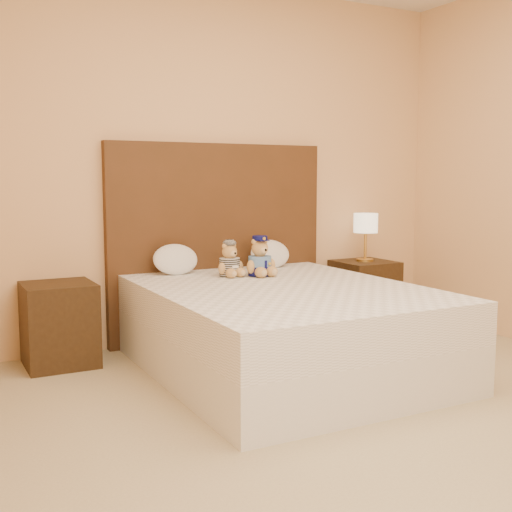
{
  "coord_description": "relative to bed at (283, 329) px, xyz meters",
  "views": [
    {
      "loc": [
        -2.03,
        -2.29,
        1.22
      ],
      "look_at": [
        -0.07,
        1.45,
        0.72
      ],
      "focal_mm": 45.0,
      "sensor_mm": 36.0,
      "label": 1
    }
  ],
  "objects": [
    {
      "name": "bed",
      "position": [
        0.0,
        0.0,
        0.0
      ],
      "size": [
        1.6,
        2.0,
        0.55
      ],
      "color": "white",
      "rests_on": "ground"
    },
    {
      "name": "room_walls",
      "position": [
        0.0,
        -0.74,
        1.53
      ],
      "size": [
        4.04,
        4.52,
        2.72
      ],
      "color": "#ECB880",
      "rests_on": "ground"
    },
    {
      "name": "pillow_right",
      "position": [
        0.36,
        0.83,
        0.39
      ],
      "size": [
        0.33,
        0.21,
        0.23
      ],
      "primitive_type": "ellipsoid",
      "color": "white",
      "rests_on": "bed"
    },
    {
      "name": "ground",
      "position": [
        0.0,
        -1.2,
        -0.28
      ],
      "size": [
        4.0,
        4.5,
        0.0
      ],
      "primitive_type": "cube",
      "color": "#BFAF88",
      "rests_on": "ground"
    },
    {
      "name": "nightstand_left",
      "position": [
        -1.25,
        0.8,
        -0.0
      ],
      "size": [
        0.45,
        0.45,
        0.55
      ],
      "primitive_type": "cube",
      "color": "#342210",
      "rests_on": "ground"
    },
    {
      "name": "teddy_prisoner",
      "position": [
        -0.12,
        0.55,
        0.4
      ],
      "size": [
        0.25,
        0.25,
        0.24
      ],
      "primitive_type": null,
      "rotation": [
        0.0,
        0.0,
        0.2
      ],
      "color": "tan",
      "rests_on": "bed"
    },
    {
      "name": "headboard",
      "position": [
        0.0,
        1.01,
        0.47
      ],
      "size": [
        1.75,
        0.08,
        1.5
      ],
      "primitive_type": "cube",
      "color": "#4B2B16",
      "rests_on": "ground"
    },
    {
      "name": "nightstand_right",
      "position": [
        1.25,
        0.8,
        -0.0
      ],
      "size": [
        0.45,
        0.45,
        0.55
      ],
      "primitive_type": "cube",
      "color": "#342210",
      "rests_on": "ground"
    },
    {
      "name": "lamp",
      "position": [
        1.25,
        0.8,
        0.57
      ],
      "size": [
        0.2,
        0.2,
        0.4
      ],
      "color": "gold",
      "rests_on": "nightstand_right"
    },
    {
      "name": "pillow_left",
      "position": [
        -0.42,
        0.83,
        0.39
      ],
      "size": [
        0.34,
        0.22,
        0.24
      ],
      "primitive_type": "ellipsoid",
      "color": "white",
      "rests_on": "bed"
    },
    {
      "name": "teddy_police",
      "position": [
        0.08,
        0.47,
        0.42
      ],
      "size": [
        0.27,
        0.26,
        0.28
      ],
      "primitive_type": null,
      "rotation": [
        0.0,
        0.0,
        0.1
      ],
      "color": "tan",
      "rests_on": "bed"
    }
  ]
}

